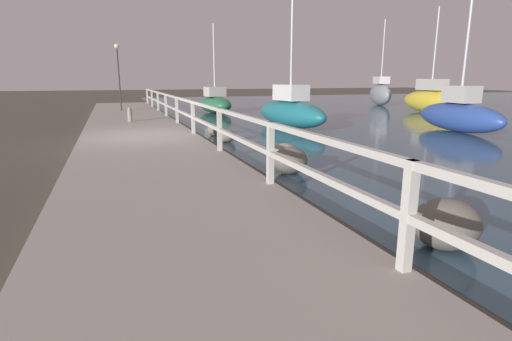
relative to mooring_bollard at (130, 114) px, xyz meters
name	(u,v)px	position (x,y,z in m)	size (l,w,h in m)	color
ground_plane	(141,143)	(0.08, -4.43, -0.52)	(120.00, 120.00, 0.00)	#4C473D
dock_walkway	(141,140)	(0.08, -4.43, -0.40)	(3.43, 36.00, 0.22)	#9E998E
railing	(193,111)	(1.70, -4.43, 0.41)	(0.10, 32.50, 1.01)	beige
boulder_near_dock	(227,136)	(2.60, -5.07, -0.32)	(0.52, 0.47, 0.39)	slate
boulder_downstream	(446,224)	(2.83, -13.50, -0.22)	(0.78, 0.71, 0.59)	#666056
boulder_mid_strip	(214,130)	(2.58, -3.55, -0.33)	(0.50, 0.45, 0.38)	slate
boulder_water_edge	(285,153)	(3.01, -8.53, -0.28)	(0.63, 0.56, 0.47)	gray
boulder_far_strip	(290,160)	(2.69, -9.52, -0.24)	(0.74, 0.66, 0.55)	#666056
mooring_bollard	(130,114)	(0.00, 0.00, 0.00)	(0.19, 0.19, 0.58)	gray
dock_lamp	(118,62)	(-0.17, 5.94, 2.21)	(0.26, 0.26, 3.45)	#2D2D33
sailboat_yellow	(430,99)	(16.35, 1.36, 0.24)	(1.74, 4.79, 5.69)	gold
sailboat_teal	(290,111)	(6.03, -2.23, 0.14)	(1.77, 4.62, 7.16)	#1E707A
sailboat_blue	(459,114)	(11.23, -5.57, 0.14)	(1.45, 4.18, 7.82)	#2D4C9E
sailboat_green	(215,103)	(4.87, 5.43, 0.04)	(1.95, 3.22, 4.81)	#236B42
sailboat_gray	(380,93)	(17.74, 7.78, 0.37)	(2.18, 3.81, 5.92)	gray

